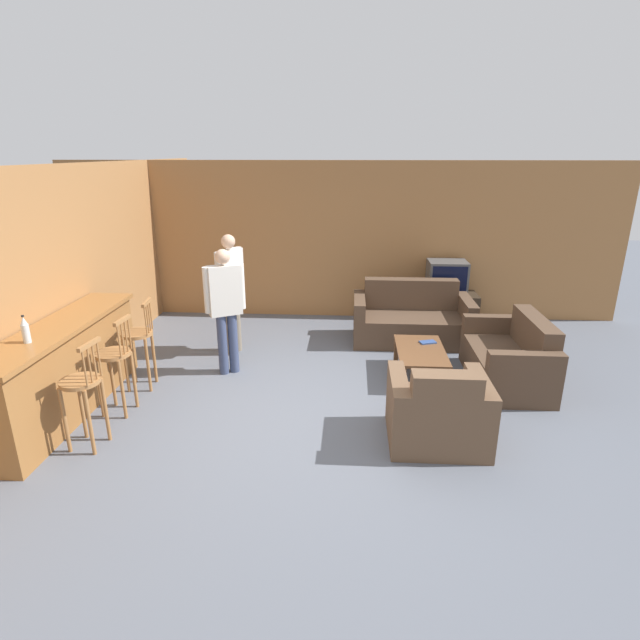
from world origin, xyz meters
The scene contains 17 objects.
ground_plane centered at (0.00, 0.00, 0.00)m, with size 24.00×24.00×0.00m, color #565B66.
wall_back centered at (0.00, 3.68, 1.30)m, with size 9.40×0.08×2.60m.
wall_left centered at (-3.14, 1.34, 1.30)m, with size 0.08×8.68×2.60m.
bar_counter centered at (-2.81, 0.05, 0.51)m, with size 0.55×2.50×1.01m.
bar_chair_near centered at (-2.25, -0.59, 0.59)m, with size 0.41×0.41×1.09m.
bar_chair_mid centered at (-2.25, 0.08, 0.59)m, with size 0.39×0.39×1.09m.
bar_chair_far centered at (-2.25, 0.71, 0.59)m, with size 0.40×0.40×1.09m.
couch_far centered at (1.17, 2.53, 0.31)m, with size 1.74×0.89×0.88m.
armchair_near centered at (1.12, -0.30, 0.31)m, with size 0.94×0.85×0.86m.
loveseat_right centered at (2.22, 1.12, 0.31)m, with size 0.82×1.45×0.85m.
coffee_table centered at (1.14, 1.21, 0.32)m, with size 0.60×1.05×0.37m.
tv_unit centered at (1.79, 3.29, 0.26)m, with size 1.04×0.51×0.53m.
tv centered at (1.79, 3.29, 0.80)m, with size 0.61×0.50×0.54m.
bottle centered at (-2.81, -0.44, 1.13)m, with size 0.07×0.07×0.27m.
book_on_table centered at (1.26, 1.45, 0.38)m, with size 0.23×0.17×0.02m.
person_by_window centered at (-1.40, 1.87, 0.96)m, with size 0.31×0.53×1.69m.
person_by_counter centered at (-1.31, 1.19, 0.92)m, with size 0.46×0.33×1.62m.
Camera 1 is at (0.25, -4.67, 2.73)m, focal length 28.00 mm.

